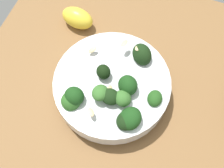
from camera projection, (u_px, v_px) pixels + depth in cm
name	position (u px, v px, depth cm)	size (l,w,h in cm)	color
ground_plane	(129.00, 119.00, 59.34)	(70.55, 70.55, 3.69)	brown
bowl_of_broccoli	(113.00, 87.00, 56.39)	(22.75, 22.75, 9.53)	white
lemon_wedge	(77.00, 18.00, 65.03)	(7.46, 4.43, 4.80)	yellow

